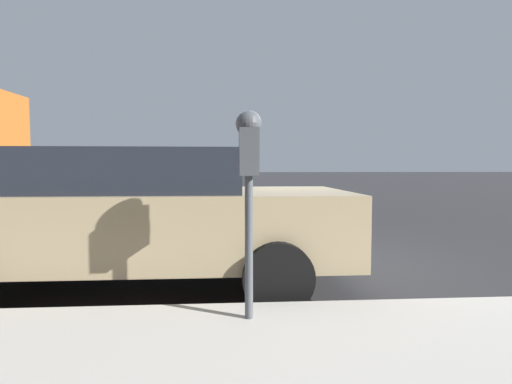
# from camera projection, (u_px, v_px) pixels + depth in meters

# --- Properties ---
(ground_plane) EXTENTS (220.00, 220.00, 0.00)m
(ground_plane) POSITION_uv_depth(u_px,v_px,m) (280.00, 261.00, 5.53)
(ground_plane) COLOR #2B2B2D
(parking_meter) EXTENTS (0.21, 0.19, 1.53)m
(parking_meter) POSITION_uv_depth(u_px,v_px,m) (249.00, 161.00, 2.89)
(parking_meter) COLOR #4C5156
(parking_meter) RESTS_ON sidewalk
(car_tan) EXTENTS (2.09, 4.45, 1.48)m
(car_tan) POSITION_uv_depth(u_px,v_px,m) (139.00, 213.00, 4.34)
(car_tan) COLOR tan
(car_tan) RESTS_ON ground_plane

